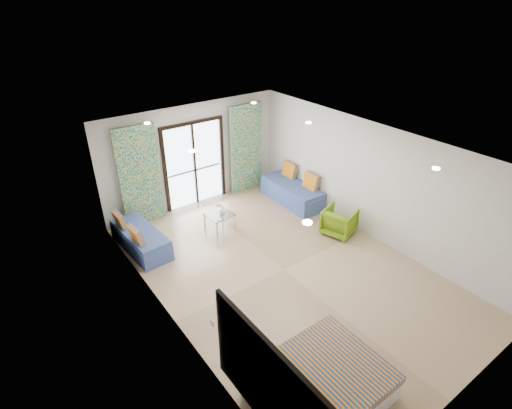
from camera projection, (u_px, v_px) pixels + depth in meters
floor at (284, 270)px, 8.39m from camera, size 5.00×7.50×0.01m
ceiling at (289, 149)px, 7.08m from camera, size 5.00×7.50×0.01m
wall_back at (193, 156)px, 10.38m from camera, size 5.00×0.01×2.70m
wall_front at (475, 334)px, 5.09m from camera, size 5.00×0.01×2.70m
wall_left at (167, 261)px, 6.44m from camera, size 0.01×7.50×2.70m
wall_right at (371, 181)px, 9.02m from camera, size 0.01×7.50×2.70m
balcony_door at (194, 159)px, 10.40m from camera, size 1.76×0.08×2.28m
balcony_rail at (195, 170)px, 10.56m from camera, size 1.52×0.03×0.04m
curtain_left at (140, 176)px, 9.50m from camera, size 1.00×0.10×2.50m
curtain_right at (246, 149)px, 11.10m from camera, size 1.00×0.10×2.50m
downlight_a at (307, 222)px, 4.96m from camera, size 0.12×0.12×0.02m
downlight_b at (436, 168)px, 6.41m from camera, size 0.12×0.12×0.02m
downlight_c at (192, 151)px, 7.07m from camera, size 0.12×0.12×0.02m
downlight_d at (308, 123)px, 8.52m from camera, size 0.12×0.12×0.02m
downlight_e at (147, 123)px, 8.48m from camera, size 0.12×0.12×0.02m
downlight_f at (254, 103)px, 9.93m from camera, size 0.12×0.12×0.02m
headboard at (266, 384)px, 4.80m from camera, size 0.06×2.10×1.50m
switch_plate at (212, 322)px, 5.67m from camera, size 0.02×0.10×0.10m
bed at (320, 385)px, 5.69m from camera, size 1.81×1.47×0.62m
daybed_left at (140, 239)px, 8.93m from camera, size 0.80×1.79×0.86m
daybed_right at (292, 192)px, 10.89m from camera, size 0.80×1.94×0.95m
coffee_table at (219, 215)px, 9.66m from camera, size 0.64×0.64×0.70m
vase at (223, 210)px, 9.61m from camera, size 0.21×0.22×0.18m
armchair at (339, 220)px, 9.45m from camera, size 0.83×0.86×0.71m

